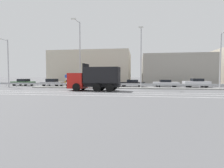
# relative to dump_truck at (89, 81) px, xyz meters

# --- Properties ---
(ground_plane) EXTENTS (320.00, 320.00, 0.00)m
(ground_plane) POSITION_rel_dump_truck_xyz_m (4.64, 1.76, -1.27)
(ground_plane) COLOR #565659
(lane_strip_0) EXTENTS (56.22, 0.16, 0.01)m
(lane_strip_0) POSITION_rel_dump_truck_xyz_m (0.84, -1.85, -1.27)
(lane_strip_0) COLOR silver
(lane_strip_0) RESTS_ON ground_plane
(lane_strip_1) EXTENTS (56.22, 0.16, 0.01)m
(lane_strip_1) POSITION_rel_dump_truck_xyz_m (0.84, -3.70, -1.27)
(lane_strip_1) COLOR silver
(lane_strip_1) RESTS_ON ground_plane
(lane_strip_2) EXTENTS (56.22, 0.16, 0.01)m
(lane_strip_2) POSITION_rel_dump_truck_xyz_m (0.84, -5.71, -1.27)
(lane_strip_2) COLOR silver
(lane_strip_2) RESTS_ON ground_plane
(median_island) EXTENTS (30.92, 1.10, 0.18)m
(median_island) POSITION_rel_dump_truck_xyz_m (4.64, 4.27, -1.18)
(median_island) COLOR gray
(median_island) RESTS_ON ground_plane
(median_guardrail) EXTENTS (56.22, 0.09, 0.78)m
(median_guardrail) POSITION_rel_dump_truck_xyz_m (4.64, 5.46, -0.70)
(median_guardrail) COLOR #9EA0A5
(median_guardrail) RESTS_ON ground_plane
(dump_truck) EXTENTS (7.08, 3.00, 3.64)m
(dump_truck) POSITION_rel_dump_truck_xyz_m (0.00, 0.00, 0.00)
(dump_truck) COLOR red
(dump_truck) RESTS_ON ground_plane
(median_road_sign) EXTENTS (0.65, 0.16, 2.25)m
(median_road_sign) POSITION_rel_dump_truck_xyz_m (-4.98, 4.27, -0.11)
(median_road_sign) COLOR white
(median_road_sign) RESTS_ON ground_plane
(street_lamp_0) EXTENTS (0.71, 1.97, 8.14)m
(street_lamp_0) POSITION_rel_dump_truck_xyz_m (-15.44, 4.07, 3.25)
(street_lamp_0) COLOR #ADADB2
(street_lamp_0) RESTS_ON ground_plane
(street_lamp_1) EXTENTS (0.71, 2.60, 10.54)m
(street_lamp_1) POSITION_rel_dump_truck_xyz_m (-2.60, 3.98, 4.54)
(street_lamp_1) COLOR #ADADB2
(street_lamp_1) RESTS_ON ground_plane
(street_lamp_2) EXTENTS (0.71, 1.93, 9.20)m
(street_lamp_2) POSITION_rel_dump_truck_xyz_m (7.05, 4.30, 3.78)
(street_lamp_2) COLOR #ADADB2
(street_lamp_2) RESTS_ON ground_plane
(street_lamp_3) EXTENTS (0.71, 1.99, 8.10)m
(street_lamp_3) POSITION_rel_dump_truck_xyz_m (18.28, 4.06, 3.23)
(street_lamp_3) COLOR #ADADB2
(street_lamp_3) RESTS_ON ground_plane
(parked_car_0) EXTENTS (4.57, 2.21, 1.37)m
(parked_car_0) POSITION_rel_dump_truck_xyz_m (-16.18, 9.07, -0.57)
(parked_car_0) COLOR #335B33
(parked_car_0) RESTS_ON ground_plane
(parked_car_1) EXTENTS (4.40, 2.20, 1.41)m
(parked_car_1) POSITION_rel_dump_truck_xyz_m (-9.93, 9.11, -0.56)
(parked_car_1) COLOR #A3A3A8
(parked_car_1) RESTS_ON ground_plane
(parked_car_2) EXTENTS (4.06, 2.19, 1.49)m
(parked_car_2) POSITION_rel_dump_truck_xyz_m (-4.86, 8.83, -0.51)
(parked_car_2) COLOR #B27A14
(parked_car_2) RESTS_ON ground_plane
(parked_car_3) EXTENTS (4.20, 1.94, 1.55)m
(parked_car_3) POSITION_rel_dump_truck_xyz_m (0.38, 8.80, -0.50)
(parked_car_3) COLOR maroon
(parked_car_3) RESTS_ON ground_plane
(parked_car_4) EXTENTS (4.76, 2.13, 1.28)m
(parked_car_4) POSITION_rel_dump_truck_xyz_m (5.57, 9.23, -0.60)
(parked_car_4) COLOR black
(parked_car_4) RESTS_ON ground_plane
(parked_car_5) EXTENTS (4.46, 2.03, 1.29)m
(parked_car_5) POSITION_rel_dump_truck_xyz_m (11.55, 9.53, -0.60)
(parked_car_5) COLOR silver
(parked_car_5) RESTS_ON ground_plane
(parked_car_6) EXTENTS (4.29, 1.98, 1.53)m
(parked_car_6) POSITION_rel_dump_truck_xyz_m (16.60, 8.97, -0.49)
(parked_car_6) COLOR silver
(parked_car_6) RESTS_ON ground_plane
(background_building_0) EXTENTS (19.57, 12.66, 8.04)m
(background_building_0) POSITION_rel_dump_truck_xyz_m (-5.25, 22.28, 2.75)
(background_building_0) COLOR beige
(background_building_0) RESTS_ON ground_plane
(background_building_1) EXTENTS (14.84, 14.30, 6.69)m
(background_building_1) POSITION_rel_dump_truck_xyz_m (15.08, 21.45, 2.08)
(background_building_1) COLOR gray
(background_building_1) RESTS_ON ground_plane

